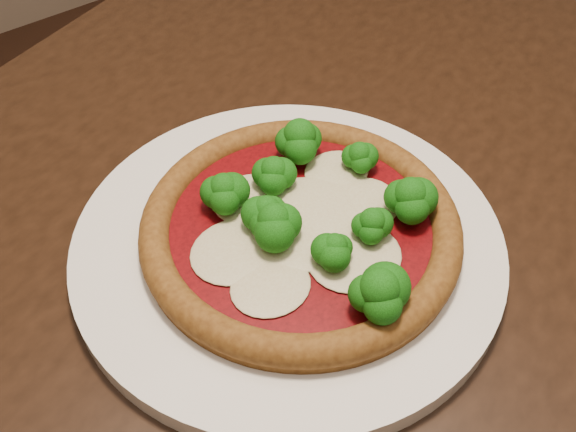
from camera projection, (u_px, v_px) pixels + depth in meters
dining_table at (301, 308)px, 0.60m from camera, size 1.51×1.25×0.75m
plate at (288, 242)px, 0.53m from camera, size 0.35×0.35×0.02m
pizza at (304, 223)px, 0.51m from camera, size 0.26×0.26×0.06m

